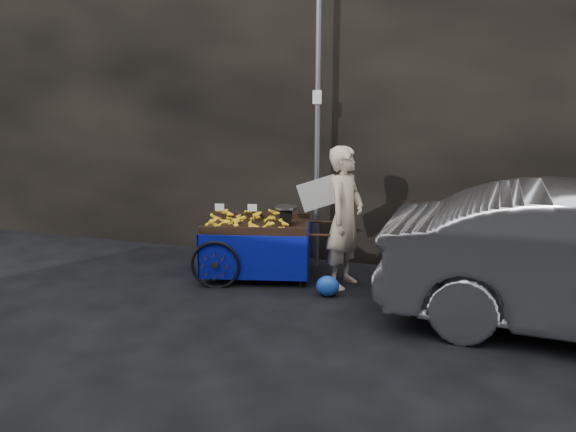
% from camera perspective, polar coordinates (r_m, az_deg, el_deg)
% --- Properties ---
extents(ground, '(80.00, 80.00, 0.00)m').
position_cam_1_polar(ground, '(7.10, -2.19, -8.02)').
color(ground, black).
rests_on(ground, ground).
extents(building_wall, '(13.50, 2.00, 5.00)m').
position_cam_1_polar(building_wall, '(9.01, 5.78, 12.78)').
color(building_wall, black).
rests_on(building_wall, ground).
extents(street_pole, '(0.12, 0.10, 4.00)m').
position_cam_1_polar(street_pole, '(7.78, 3.03, 9.09)').
color(street_pole, slate).
rests_on(street_pole, ground).
extents(banana_cart, '(2.09, 1.29, 1.05)m').
position_cam_1_polar(banana_cart, '(7.57, -3.53, -1.47)').
color(banana_cart, black).
rests_on(banana_cart, ground).
extents(vendor, '(0.90, 0.75, 1.83)m').
position_cam_1_polar(vendor, '(7.19, 5.79, -0.15)').
color(vendor, '#C0A98E').
rests_on(vendor, ground).
extents(plastic_bag, '(0.29, 0.23, 0.26)m').
position_cam_1_polar(plastic_bag, '(7.04, 4.06, -7.11)').
color(plastic_bag, blue).
rests_on(plastic_bag, ground).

